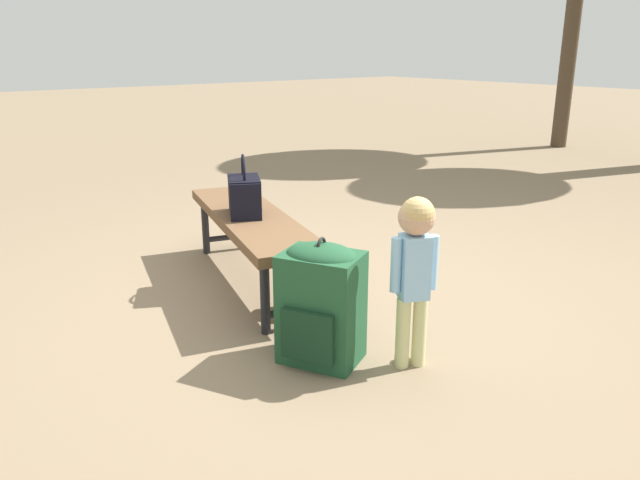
{
  "coord_description": "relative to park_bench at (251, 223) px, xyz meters",
  "views": [
    {
      "loc": [
        2.51,
        -2.08,
        1.42
      ],
      "look_at": [
        0.09,
        -0.18,
        0.45
      ],
      "focal_mm": 34.52,
      "sensor_mm": 36.0,
      "label": 1
    }
  ],
  "objects": [
    {
      "name": "ground_plane",
      "position": [
        0.58,
        0.18,
        -0.39
      ],
      "size": [
        40.0,
        40.0,
        0.0
      ],
      "primitive_type": "plane",
      "color": "#7F6B51",
      "rests_on": "ground"
    },
    {
      "name": "handbag",
      "position": [
        -0.02,
        -0.03,
        0.18
      ],
      "size": [
        0.37,
        0.31,
        0.37
      ],
      "color": "black",
      "rests_on": "park_bench"
    },
    {
      "name": "child_standing",
      "position": [
        1.33,
        0.02,
        0.14
      ],
      "size": [
        0.17,
        0.2,
        0.81
      ],
      "color": "#CCCC8C",
      "rests_on": "ground"
    },
    {
      "name": "park_bench",
      "position": [
        0.0,
        0.0,
        0.0
      ],
      "size": [
        1.65,
        0.82,
        0.45
      ],
      "color": "brown",
      "rests_on": "ground"
    },
    {
      "name": "backpack_small",
      "position": [
        0.52,
        -0.01,
        -0.24
      ],
      "size": [
        0.22,
        0.2,
        0.3
      ],
      "color": "black",
      "rests_on": "ground"
    },
    {
      "name": "backpack_large",
      "position": [
        1.03,
        -0.27,
        -0.09
      ],
      "size": [
        0.44,
        0.41,
        0.61
      ],
      "color": "#1E4C2D",
      "rests_on": "ground"
    }
  ]
}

